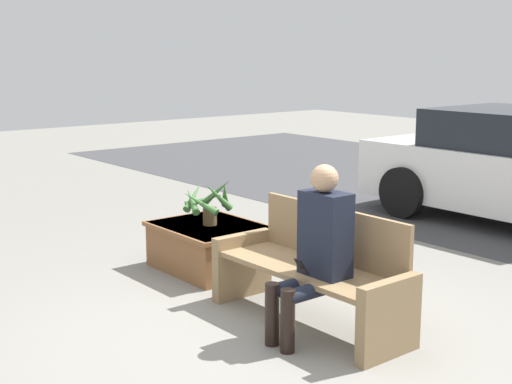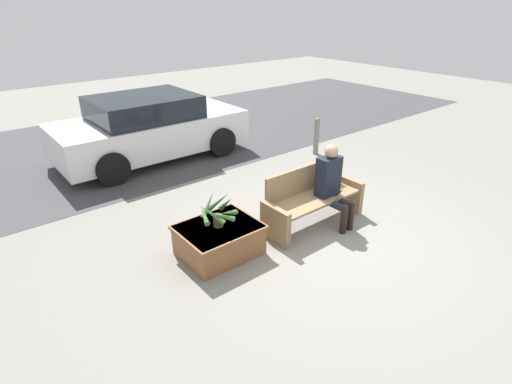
{
  "view_description": "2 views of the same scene",
  "coord_description": "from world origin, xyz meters",
  "px_view_note": "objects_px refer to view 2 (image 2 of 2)",
  "views": [
    {
      "loc": [
        3.8,
        -3.2,
        2.05
      ],
      "look_at": [
        -1.01,
        0.72,
        0.83
      ],
      "focal_mm": 50.0,
      "sensor_mm": 36.0,
      "label": 1
    },
    {
      "loc": [
        -4.1,
        -3.29,
        3.18
      ],
      "look_at": [
        -1.06,
        0.45,
        0.85
      ],
      "focal_mm": 28.0,
      "sensor_mm": 36.0,
      "label": 2
    }
  ],
  "objects_px": {
    "potted_plant": "(217,211)",
    "bollard_post": "(317,135)",
    "planter_box": "(219,239)",
    "person_seated": "(332,182)",
    "parked_car": "(150,128)",
    "bench": "(312,199)"
  },
  "relations": [
    {
      "from": "person_seated",
      "to": "bollard_post",
      "type": "height_order",
      "value": "person_seated"
    },
    {
      "from": "person_seated",
      "to": "planter_box",
      "type": "distance_m",
      "value": 1.93
    },
    {
      "from": "planter_box",
      "to": "bollard_post",
      "type": "xyz_separation_m",
      "value": [
        3.97,
        1.93,
        0.2
      ]
    },
    {
      "from": "potted_plant",
      "to": "bollard_post",
      "type": "bearing_deg",
      "value": 26.0
    },
    {
      "from": "bench",
      "to": "planter_box",
      "type": "relative_size",
      "value": 1.6
    },
    {
      "from": "planter_box",
      "to": "parked_car",
      "type": "relative_size",
      "value": 0.26
    },
    {
      "from": "person_seated",
      "to": "parked_car",
      "type": "bearing_deg",
      "value": 101.13
    },
    {
      "from": "person_seated",
      "to": "bollard_post",
      "type": "distance_m",
      "value": 3.15
    },
    {
      "from": "potted_plant",
      "to": "parked_car",
      "type": "bearing_deg",
      "value": 76.44
    },
    {
      "from": "person_seated",
      "to": "parked_car",
      "type": "distance_m",
      "value": 4.51
    },
    {
      "from": "bench",
      "to": "potted_plant",
      "type": "height_order",
      "value": "potted_plant"
    },
    {
      "from": "bench",
      "to": "potted_plant",
      "type": "bearing_deg",
      "value": 174.15
    },
    {
      "from": "planter_box",
      "to": "bollard_post",
      "type": "distance_m",
      "value": 4.42
    },
    {
      "from": "planter_box",
      "to": "bench",
      "type": "bearing_deg",
      "value": -6.35
    },
    {
      "from": "bench",
      "to": "parked_car",
      "type": "height_order",
      "value": "parked_car"
    },
    {
      "from": "parked_car",
      "to": "planter_box",
      "type": "bearing_deg",
      "value": -103.38
    },
    {
      "from": "planter_box",
      "to": "potted_plant",
      "type": "xyz_separation_m",
      "value": [
        -0.02,
        -0.01,
        0.43
      ]
    },
    {
      "from": "bollard_post",
      "to": "bench",
      "type": "bearing_deg",
      "value": -138.16
    },
    {
      "from": "person_seated",
      "to": "parked_car",
      "type": "xyz_separation_m",
      "value": [
        -0.87,
        4.43,
        -0.0
      ]
    },
    {
      "from": "bollard_post",
      "to": "person_seated",
      "type": "bearing_deg",
      "value": -132.85
    },
    {
      "from": "planter_box",
      "to": "potted_plant",
      "type": "bearing_deg",
      "value": -143.48
    },
    {
      "from": "potted_plant",
      "to": "bollard_post",
      "type": "relative_size",
      "value": 0.64
    }
  ]
}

